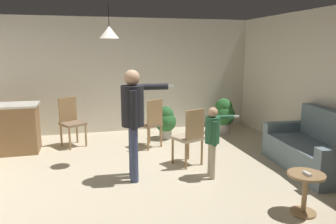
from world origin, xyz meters
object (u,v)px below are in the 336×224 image
Objects in this scene: person_adult at (134,113)px; potted_plant_corner at (166,121)px; dining_chair_by_counter at (71,120)px; side_table_by_couch at (305,189)px; kitchen_counter at (5,129)px; potted_plant_by_wall at (223,114)px; spare_remote_on_table at (307,174)px; dining_chair_centre_back at (151,121)px; dining_chair_near_wall at (190,135)px; person_child at (213,135)px; couch_floral at (314,150)px.

person_adult is 2.31× the size of potted_plant_corner.
dining_chair_by_counter is 1.37× the size of potted_plant_corner.
person_adult reaches higher than side_table_by_couch.
kitchen_counter is at bearing -20.75° from dining_chair_by_counter.
potted_plant_by_wall is 3.98m from spare_remote_on_table.
dining_chair_centre_back reaches higher than kitchen_counter.
dining_chair_near_wall reaches higher than potted_plant_by_wall.
dining_chair_centre_back is at bearing -156.85° from person_child.
couch_floral is 2.06m from dining_chair_near_wall.
person_child reaches higher than potted_plant_by_wall.
person_adult is 2.48m from spare_remote_on_table.
dining_chair_by_counter is 2.65m from dining_chair_near_wall.
spare_remote_on_table is (0.79, -2.00, -0.01)m from dining_chair_near_wall.
dining_chair_near_wall is 1.78m from potted_plant_corner.
kitchen_counter is 9.69× the size of spare_remote_on_table.
dining_chair_by_counter is 3.49m from potted_plant_by_wall.
dining_chair_centre_back is 1.37× the size of potted_plant_corner.
dining_chair_by_counter is at bearing -151.61° from person_adult.
couch_floral reaches higher than kitchen_counter.
potted_plant_by_wall is at bearing 80.27° from side_table_by_couch.
couch_floral is 1.81m from person_child.
couch_floral reaches higher than potted_plant_corner.
person_child is at bearing 114.07° from spare_remote_on_table.
person_adult is at bearing 139.29° from side_table_by_couch.
person_adult reaches higher than person_child.
dining_chair_centre_back is at bearing 111.71° from side_table_by_couch.
couch_floral is 4.63m from dining_chair_by_counter.
kitchen_counter is at bearing -127.81° from person_adult.
person_adult is at bearing -96.26° from person_child.
dining_chair_centre_back reaches higher than potted_plant_corner.
person_child is 3.20m from dining_chair_by_counter.
kitchen_counter reaches higher than potted_plant_corner.
dining_chair_by_counter and dining_chair_centre_back have the same top height.
person_child is 1.54m from spare_remote_on_table.
dining_chair_by_counter is 1.67m from dining_chair_centre_back.
potted_plant_by_wall is (1.48, 1.92, -0.09)m from dining_chair_near_wall.
kitchen_counter is at bearing 72.01° from couch_floral.
dining_chair_near_wall is (-0.16, 0.60, -0.15)m from person_child.
potted_plant_by_wall is 6.41× the size of spare_remote_on_table.
dining_chair_by_counter is at bearing -132.58° from person_child.
potted_plant_corner is at bearing 3.95° from kitchen_counter.
couch_floral is 1.67× the size of person_child.
side_table_by_couch is at bearing 30.45° from person_child.
dining_chair_near_wall is at bearing 111.44° from spare_remote_on_table.
person_adult is 1.69× the size of dining_chair_by_counter.
couch_floral and dining_chair_centre_back have the same top height.
person_child is at bearing -32.51° from kitchen_counter.
dining_chair_by_counter reaches higher than kitchen_counter.
couch_floral is 1.69m from side_table_by_couch.
side_table_by_couch is 1.54m from person_child.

